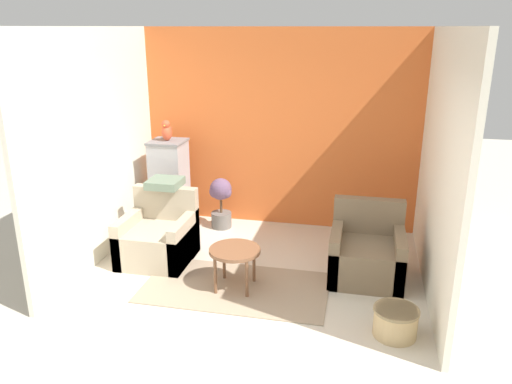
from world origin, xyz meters
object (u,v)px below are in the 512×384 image
at_px(armchair_right, 367,254).
at_px(wicker_basket, 395,321).
at_px(potted_plant, 221,199).
at_px(coffee_table, 235,253).
at_px(parrot, 167,131).
at_px(armchair_left, 158,239).
at_px(birdcage, 170,187).

distance_m(armchair_right, wicker_basket, 1.18).
height_order(potted_plant, wicker_basket, potted_plant).
distance_m(coffee_table, parrot, 2.29).
xyz_separation_m(coffee_table, wicker_basket, (1.71, -0.56, -0.27)).
distance_m(armchair_right, parrot, 3.15).
height_order(coffee_table, armchair_left, armchair_left).
relative_size(armchair_right, parrot, 2.92).
height_order(armchair_left, armchair_right, same).
xyz_separation_m(armchair_left, parrot, (-0.24, 1.05, 1.14)).
bearing_deg(wicker_basket, coffee_table, 161.97).
xyz_separation_m(armchair_right, parrot, (-2.78, 0.96, 1.14)).
bearing_deg(armchair_right, armchair_left, -178.02).
xyz_separation_m(birdcage, parrot, (0.00, 0.00, 0.81)).
bearing_deg(parrot, armchair_right, -19.07).
height_order(armchair_left, parrot, parrot).
height_order(birdcage, potted_plant, birdcage).
bearing_deg(birdcage, coffee_table, -48.72).
height_order(armchair_right, wicker_basket, armchair_right).
bearing_deg(armchair_right, wicker_basket, -76.07).
relative_size(armchair_left, parrot, 2.92).
xyz_separation_m(birdcage, wicker_basket, (3.06, -2.10, -0.47)).
xyz_separation_m(parrot, wicker_basket, (3.06, -2.10, -1.27)).
xyz_separation_m(armchair_right, birdcage, (-2.78, 0.96, 0.34)).
distance_m(armchair_left, birdcage, 1.12).
height_order(birdcage, wicker_basket, birdcage).
distance_m(coffee_table, wicker_basket, 1.81).
xyz_separation_m(coffee_table, armchair_right, (1.42, 0.59, -0.14)).
height_order(parrot, wicker_basket, parrot).
bearing_deg(potted_plant, birdcage, -168.17).
xyz_separation_m(coffee_table, armchair_left, (-1.12, 0.50, -0.14)).
height_order(birdcage, parrot, parrot).
xyz_separation_m(armchair_left, birdcage, (-0.24, 1.05, 0.34)).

